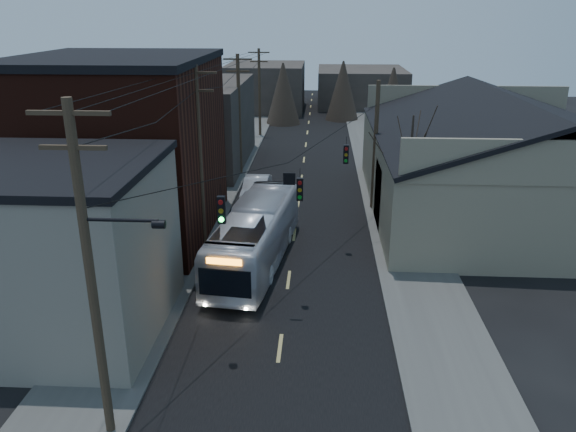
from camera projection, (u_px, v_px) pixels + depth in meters
name	position (u px, v px, depth m)	size (l,w,h in m)	color
road_surface	(301.00, 186.00, 42.81)	(9.00, 110.00, 0.02)	black
sidewalk_left	(216.00, 184.00, 43.15)	(4.00, 110.00, 0.12)	#474744
sidewalk_right	(386.00, 187.00, 42.43)	(4.00, 110.00, 0.12)	#474744
building_clapboard	(57.00, 252.00, 22.41)	(8.00, 8.00, 7.00)	slate
building_brick	(121.00, 150.00, 32.27)	(10.00, 12.00, 10.00)	black
building_left_far	(192.00, 124.00, 47.76)	(9.00, 14.00, 7.00)	#322C28
warehouse	(498.00, 172.00, 36.48)	(16.16, 20.60, 7.73)	#7F715C
building_far_left	(266.00, 87.00, 74.92)	(10.00, 12.00, 6.00)	#322C28
building_far_right	(361.00, 87.00, 79.07)	(12.00, 14.00, 5.00)	#322C28
bare_tree	(409.00, 179.00, 31.84)	(0.40, 0.40, 7.20)	black
utility_lines	(249.00, 138.00, 35.79)	(11.24, 45.28, 10.50)	#382B1E
bus	(255.00, 235.00, 29.12)	(2.67, 11.41, 3.18)	silver
parked_car	(256.00, 189.00, 39.47)	(1.67, 4.80, 1.58)	#B7B8BF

